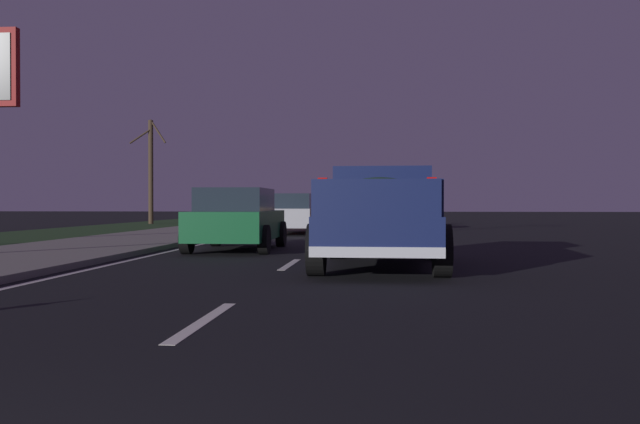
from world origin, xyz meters
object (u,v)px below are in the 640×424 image
Objects in this scene: pickup_truck at (382,214)px; sedan_green at (237,219)px; sedan_tan at (378,212)px; bare_tree_far at (151,169)px; sedan_silver at (293,213)px; sedan_red at (309,211)px.

sedan_green is (4.21, 3.61, -0.20)m from pickup_truck.
sedan_tan is 15.71m from bare_tree_far.
pickup_truck is at bearing -179.41° from sedan_tan.
sedan_green is 24.11m from bare_tree_far.
pickup_truck is 14.28m from sedan_silver.
sedan_silver is (13.86, 3.42, -0.20)m from pickup_truck.
bare_tree_far is (8.41, 13.06, 2.35)m from sedan_tan.
sedan_tan is 1.00× the size of sedan_red.
sedan_red is at bearing -115.38° from bare_tree_far.
sedan_tan is 0.74× the size of bare_tree_far.
sedan_silver and sedan_tan have the same top height.
pickup_truck is 17.77m from sedan_tan.
sedan_silver is 0.74× the size of bare_tree_far.
pickup_truck is 21.92m from sedan_red.
sedan_tan is at bearing -14.17° from sedan_green.
sedan_red is at bearing 9.52° from pickup_truck.
sedan_green is 1.00× the size of sedan_silver.
bare_tree_far reaches higher than pickup_truck.
pickup_truck is at bearing -153.16° from bare_tree_far.
bare_tree_far is (21.97, 9.64, 2.35)m from sedan_green.
sedan_green is at bearing 165.83° from sedan_tan.
sedan_silver is 1.00× the size of sedan_red.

